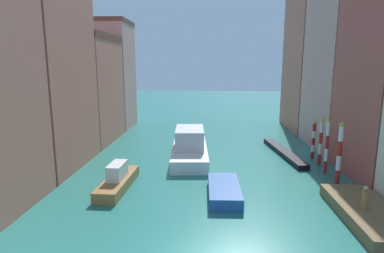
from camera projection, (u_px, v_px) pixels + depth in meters
The scene contains 16 objects.
ground_plane at pixel (209, 142), 39.03m from camera, with size 154.00×154.00×0.00m, color #28756B.
building_left_1 at pixel (41, 48), 27.66m from camera, with size 6.12×9.99×21.34m.
building_left_2 at pixel (88, 89), 38.41m from camera, with size 6.12×10.21×12.77m.
building_left_3 at pixel (110, 75), 46.96m from camera, with size 6.12×7.26×15.51m.
building_right_2 at pixel (346, 47), 34.26m from camera, with size 6.12×10.33×22.30m.
building_right_3 at pixel (313, 53), 45.14m from camera, with size 6.12×11.20×21.61m.
waterfront_dock at pixel (368, 214), 19.31m from camera, with size 3.19×7.74×0.77m.
person_on_dock at pixel (365, 198), 18.95m from camera, with size 0.36×0.36×1.45m.
mooring_pole_0 at pixel (339, 153), 24.63m from camera, with size 0.38×0.38×4.98m.
mooring_pole_1 at pixel (327, 146), 27.10m from camera, with size 0.30×0.30×4.75m.
mooring_pole_2 at pixel (321, 141), 29.54m from camera, with size 0.35×0.35×4.45m.
mooring_pole_3 at pixel (313, 139), 31.65m from camera, with size 0.37×0.37×3.85m.
vaporetto_white at pixel (190, 147), 31.83m from camera, with size 3.95×10.30×3.08m.
gondola_black at pixel (283, 152), 33.42m from camera, with size 2.37×10.69×0.50m.
motorboat_0 at pixel (224, 190), 22.78m from camera, with size 2.30×5.31×0.84m.
motorboat_1 at pixel (118, 180), 24.21m from camera, with size 1.91×6.25×1.96m.
Camera 1 is at (0.02, -13.52, 9.25)m, focal length 29.87 mm.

